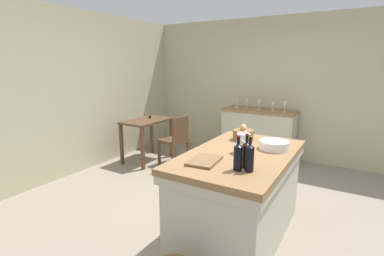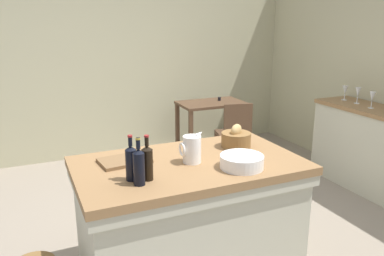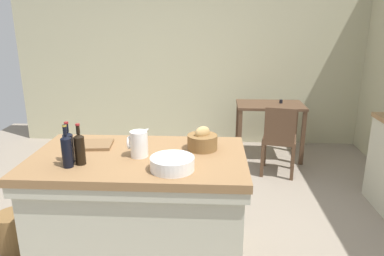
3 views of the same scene
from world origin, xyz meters
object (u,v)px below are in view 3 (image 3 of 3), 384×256
Objects in this scene: wine_bottle_dark at (80,148)px; wine_bottle_green at (67,150)px; wooden_chair at (279,138)px; wine_bottle_amber at (69,146)px; island_table at (141,204)px; cutting_board at (90,145)px; pitcher at (139,144)px; writing_desk at (270,113)px; bread_basket at (202,141)px; wicker_hamper at (15,231)px; wash_bowl at (172,163)px.

wine_bottle_green reaches higher than wine_bottle_dark.
wine_bottle_amber is (-1.85, -1.87, 0.54)m from wooden_chair.
island_table is 2.21m from wooden_chair.
cutting_board is 0.39m from wine_bottle_dark.
wine_bottle_amber reaches higher than pitcher.
writing_desk is at bearing 55.70° from wine_bottle_dark.
bread_basket is 0.99m from wine_bottle_amber.
wooden_chair is 3.00× the size of wine_bottle_dark.
wine_bottle_dark is 1.15m from wicker_hamper.
wine_bottle_dark is at bearing 37.32° from wine_bottle_green.
wine_bottle_amber is (-0.09, 0.04, 0.00)m from wine_bottle_dark.
wine_bottle_amber is 0.91× the size of wicker_hamper.
cutting_board is 0.35m from wine_bottle_amber.
island_table is 5.32× the size of wine_bottle_green.
wine_bottle_dark is 0.91× the size of wicker_hamper.
island_table is at bearing 18.34° from wine_bottle_amber.
writing_desk reaches higher than wicker_hamper.
bread_basket reaches higher than wooden_chair.
wooden_chair is at bearing 33.74° from wicker_hamper.
wicker_hamper is (-1.58, -0.09, -0.80)m from bread_basket.
bread_basket is at bearing 3.37° from wicker_hamper.
wine_bottle_dark reaches higher than pitcher.
wine_bottle_green is at bearing -91.81° from cutting_board.
writing_desk is 3.01× the size of wash_bowl.
pitcher is (0.01, -0.02, 0.51)m from island_table.
wine_bottle_amber reaches higher than cutting_board.
wicker_hamper is (-0.67, -0.11, -0.75)m from cutting_board.
cutting_board is at bearing -129.54° from writing_desk.
cutting_board is 0.44m from wine_bottle_green.
wash_bowl is 0.93× the size of wicker_hamper.
wine_bottle_green is (-1.79, -2.57, 0.38)m from writing_desk.
pitcher is at bearing -159.09° from bread_basket.
wine_bottle_amber reaches higher than wash_bowl.
bread_basket is (0.48, 0.16, 0.48)m from island_table.
wine_bottle_green is (-0.44, -0.25, 0.54)m from island_table.
cutting_board is 1.01m from wicker_hamper.
wine_bottle_dark is at bearing -19.36° from wicker_hamper.
writing_desk is 3.10m from wine_bottle_amber.
wine_bottle_amber is (-0.48, -0.13, 0.02)m from pitcher.
writing_desk is 2.73m from pitcher.
pitcher is 0.79× the size of wash_bowl.
wooden_chair is 2.65m from wine_bottle_dark.
wash_bowl is at bearing -40.58° from pitcher.
writing_desk is 3.16m from wine_bottle_green.
bread_basket is at bearing 18.28° from wine_bottle_amber.
wine_bottle_amber reaches higher than island_table.
pitcher reaches higher than wash_bowl.
wooden_chair is 2.92× the size of wine_bottle_green.
wicker_hamper is at bearing -146.26° from wooden_chair.
pitcher is at bearing -24.22° from cutting_board.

